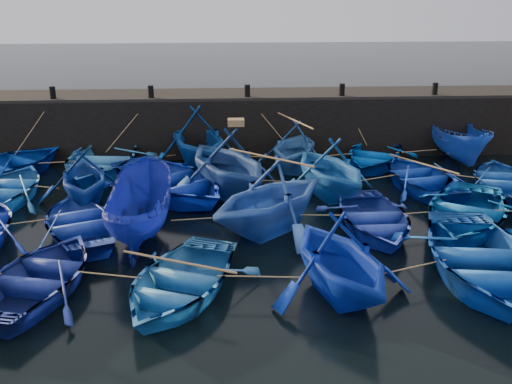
{
  "coord_description": "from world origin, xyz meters",
  "views": [
    {
      "loc": [
        -1.0,
        -14.18,
        7.1
      ],
      "look_at": [
        0.0,
        3.2,
        0.7
      ],
      "focal_mm": 40.0,
      "sensor_mm": 36.0,
      "label": 1
    }
  ],
  "objects": [
    {
      "name": "bollard_4",
      "position": [
        8.0,
        9.6,
        2.87
      ],
      "size": [
        0.24,
        0.24,
        0.5
      ],
      "primitive_type": "cylinder",
      "color": "black",
      "rests_on": "quay_top"
    },
    {
      "name": "boat_1",
      "position": [
        -5.88,
        7.5,
        0.56
      ],
      "size": [
        4.5,
        5.86,
        1.13
      ],
      "primitive_type": "imported",
      "rotation": [
        0.0,
        0.0,
        -0.12
      ],
      "color": "blue",
      "rests_on": "ground"
    },
    {
      "name": "boat_4",
      "position": [
        5.11,
        7.94,
        0.46
      ],
      "size": [
        4.89,
        5.44,
        0.93
      ],
      "primitive_type": "imported",
      "rotation": [
        0.0,
        0.0,
        -0.48
      ],
      "color": "#00419E",
      "rests_on": "ground"
    },
    {
      "name": "boat_11",
      "position": [
        6.17,
        5.14,
        0.46
      ],
      "size": [
        3.97,
        4.96,
        0.92
      ],
      "primitive_type": "imported",
      "rotation": [
        0.0,
        0.0,
        3.34
      ],
      "color": "#0C2F94",
      "rests_on": "ground"
    },
    {
      "name": "boat_18",
      "position": [
        6.36,
        1.58,
        0.52
      ],
      "size": [
        5.58,
        6.08,
        1.03
      ],
      "primitive_type": "imported",
      "rotation": [
        0.0,
        0.0,
        -0.53
      ],
      "color": "#075099",
      "rests_on": "ground"
    },
    {
      "name": "boat_5",
      "position": [
        8.75,
        8.3,
        0.89
      ],
      "size": [
        1.76,
        4.63,
        1.79
      ],
      "primitive_type": "imported",
      "rotation": [
        0.0,
        0.0,
        -0.0
      ],
      "color": "#1C41A7",
      "rests_on": "ground"
    },
    {
      "name": "boat_14",
      "position": [
        -5.31,
        1.65,
        0.44
      ],
      "size": [
        4.44,
        5.12,
        0.89
      ],
      "primitive_type": "imported",
      "rotation": [
        0.0,
        0.0,
        3.52
      ],
      "color": "#1E3A9A",
      "rests_on": "ground"
    },
    {
      "name": "wooden_crate",
      "position": [
        -0.59,
        4.86,
        2.63
      ],
      "size": [
        0.56,
        0.39,
        0.23
      ],
      "primitive_type": "cube",
      "color": "olive",
      "rests_on": "boat_9"
    },
    {
      "name": "bollard_1",
      "position": [
        -4.0,
        9.6,
        2.87
      ],
      "size": [
        0.24,
        0.24,
        0.5
      ],
      "primitive_type": "cylinder",
      "color": "black",
      "rests_on": "quay_top"
    },
    {
      "name": "boat_3",
      "position": [
        1.77,
        7.57,
        1.01
      ],
      "size": [
        4.37,
        4.7,
        2.01
      ],
      "primitive_type": "imported",
      "rotation": [
        0.0,
        0.0,
        -0.33
      ],
      "color": "#3169B6",
      "rests_on": "ground"
    },
    {
      "name": "boat_2",
      "position": [
        -2.09,
        8.12,
        1.26
      ],
      "size": [
        5.14,
        5.62,
        2.52
      ],
      "primitive_type": "imported",
      "rotation": [
        0.0,
        0.0,
        0.24
      ],
      "color": "navy",
      "rests_on": "ground"
    },
    {
      "name": "boat_17",
      "position": [
        3.45,
        1.44,
        0.45
      ],
      "size": [
        3.16,
        4.37,
        0.9
      ],
      "primitive_type": "imported",
      "rotation": [
        0.0,
        0.0,
        0.01
      ],
      "color": "#2239A3",
      "rests_on": "ground"
    },
    {
      "name": "boat_15",
      "position": [
        -3.51,
        1.33,
        0.91
      ],
      "size": [
        1.82,
        4.74,
        1.83
      ],
      "primitive_type": "imported",
      "rotation": [
        0.0,
        0.0,
        3.13
      ],
      "color": "navy",
      "rests_on": "ground"
    },
    {
      "name": "bollard_3",
      "position": [
        4.0,
        9.6,
        2.87
      ],
      "size": [
        0.24,
        0.24,
        0.5
      ],
      "primitive_type": "cylinder",
      "color": "black",
      "rests_on": "quay_top"
    },
    {
      "name": "boat_7",
      "position": [
        -5.74,
        4.35,
        0.98
      ],
      "size": [
        3.98,
        4.36,
        1.96
      ],
      "primitive_type": "imported",
      "rotation": [
        0.0,
        0.0,
        3.37
      ],
      "color": "navy",
      "rests_on": "ground"
    },
    {
      "name": "boat_9",
      "position": [
        -0.89,
        4.86,
        1.26
      ],
      "size": [
        5.82,
        6.12,
        2.52
      ],
      "primitive_type": "imported",
      "rotation": [
        0.0,
        0.0,
        3.6
      ],
      "color": "navy",
      "rests_on": "ground"
    },
    {
      "name": "quay_wall",
      "position": [
        0.0,
        10.5,
        1.25
      ],
      "size": [
        26.0,
        2.5,
        2.5
      ],
      "primitive_type": "cube",
      "color": "black",
      "rests_on": "ground"
    },
    {
      "name": "boat_6",
      "position": [
        -8.54,
        4.68,
        0.47
      ],
      "size": [
        3.72,
        4.88,
        0.95
      ],
      "primitive_type": "imported",
      "rotation": [
        0.0,
        0.0,
        3.04
      ],
      "color": "blue",
      "rests_on": "ground"
    },
    {
      "name": "quay_top",
      "position": [
        0.0,
        10.5,
        2.56
      ],
      "size": [
        26.0,
        2.5,
        0.12
      ],
      "primitive_type": "cube",
      "color": "black",
      "rests_on": "quay_wall"
    },
    {
      "name": "loose_oars",
      "position": [
        1.53,
        3.03,
        1.58
      ],
      "size": [
        10.56,
        11.76,
        1.48
      ],
      "color": "#99724C",
      "rests_on": "ground"
    },
    {
      "name": "boat_23",
      "position": [
        1.66,
        -2.3,
        1.05
      ],
      "size": [
        4.43,
        4.8,
        2.1
      ],
      "primitive_type": "imported",
      "rotation": [
        0.0,
        0.0,
        0.29
      ],
      "color": "#0827A7",
      "rests_on": "ground"
    },
    {
      "name": "boat_22",
      "position": [
        -2.13,
        -2.12,
        0.46
      ],
      "size": [
        4.57,
        5.28,
        0.92
      ],
      "primitive_type": "imported",
      "rotation": [
        0.0,
        0.0,
        -0.38
      ],
      "color": "blue",
      "rests_on": "ground"
    },
    {
      "name": "bollard_2",
      "position": [
        0.0,
        9.6,
        2.87
      ],
      "size": [
        0.24,
        0.24,
        0.5
      ],
      "primitive_type": "cylinder",
      "color": "black",
      "rests_on": "quay_top"
    },
    {
      "name": "boat_10",
      "position": [
        2.65,
        4.47,
        1.11
      ],
      "size": [
        4.77,
        5.14,
        2.22
      ],
      "primitive_type": "imported",
      "rotation": [
        0.0,
        0.0,
        3.46
      ],
      "color": "#185AAD",
      "rests_on": "ground"
    },
    {
      "name": "boat_16",
      "position": [
        0.31,
        1.54,
        1.17
      ],
      "size": [
        5.86,
        5.8,
        2.34
      ],
      "primitive_type": "imported",
      "rotation": [
        0.0,
        0.0,
        -0.85
      ],
      "color": "#2750A9",
      "rests_on": "ground"
    },
    {
      "name": "boat_12",
      "position": [
        8.98,
        4.58,
        0.46
      ],
      "size": [
        4.21,
        5.08,
        0.91
      ],
      "primitive_type": "imported",
      "rotation": [
        0.0,
        0.0,
        2.87
      ],
      "color": "#164EA8",
      "rests_on": "ground"
    },
    {
      "name": "boat_0",
      "position": [
        -9.49,
        7.25,
        0.53
      ],
      "size": [
        6.08,
        6.28,
        1.06
      ],
      "primitive_type": "imported",
      "rotation": [
        0.0,
        0.0,
        2.46
      ],
      "color": "navy",
      "rests_on": "ground"
    },
    {
      "name": "bollard_0",
      "position": [
        -8.0,
        9.6,
        2.87
      ],
      "size": [
        0.24,
        0.24,
        0.5
      ],
      "primitive_type": "cylinder",
      "color": "black",
      "rests_on": "quay_top"
    },
    {
      "name": "boat_24",
      "position": [
        5.42,
        -1.61,
        0.58
      ],
      "size": [
        4.71,
        6.06,
        1.15
      ],
      "primitive_type": "imported",
      "rotation": [
        0.0,
        0.0,
        -0.14
      ],
      "color": "#1148AB",
      "rests_on": "ground"
    },
    {
      "name": "ground",
      "position": [
        0.0,
        0.0,
        0.0
      ],
      "size": [
        120.0,
        120.0,
        0.0
      ],
      "primitive_type": "plane",
      "color": "black",
      "rests_on": "ground"
    },
    {
      "name": "mooring_ropes",
      "position": [
        -0.16,
        5.15,
        0.89
      ],
      "size": [
        18.28,
        11.84,
        2.1
      ],
      "color": "tan",
      "rests_on": "ground"
    },
    {
      "name": "boat_21",
      "position": [
        -5.51,
        -1.71,
        0.45
      ],
      "size": [
        4.07,
        4.98,
        0.91
      ],
      "primitive_type": "imported",
      "rotation": [
        0.0,
        0.0,
        2.9
      ],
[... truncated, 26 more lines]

